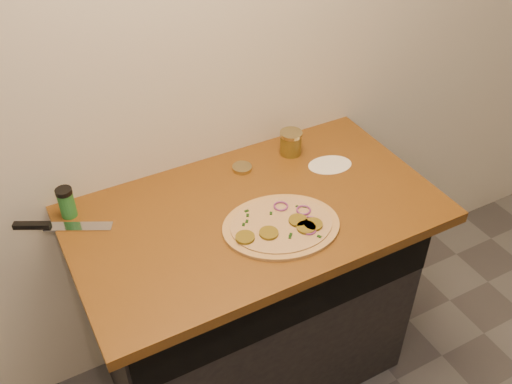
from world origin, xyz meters
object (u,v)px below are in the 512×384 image
pizza (282,225)px  chefs_knife (54,226)px  spice_shaker (67,202)px  salsa_jar (291,143)px

pizza → chefs_knife: (-0.63, 0.34, -0.00)m
pizza → spice_shaker: spice_shaker is taller
chefs_knife → pizza: bearing=-28.4°
pizza → spice_shaker: (-0.57, 0.38, 0.04)m
salsa_jar → spice_shaker: size_ratio=0.85×
pizza → spice_shaker: size_ratio=4.19×
chefs_knife → salsa_jar: bearing=0.0°
spice_shaker → chefs_knife: bearing=-149.1°
chefs_knife → salsa_jar: (0.86, 0.00, 0.04)m
chefs_knife → spice_shaker: bearing=30.9°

